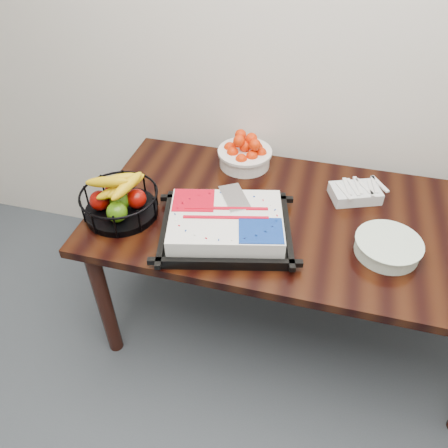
% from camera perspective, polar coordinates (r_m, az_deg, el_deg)
% --- Properties ---
extents(table, '(1.80, 0.90, 0.75)m').
position_cam_1_polar(table, '(1.96, 9.71, -0.99)').
color(table, black).
rests_on(table, ground).
extents(cake_tray, '(0.60, 0.51, 0.11)m').
position_cam_1_polar(cake_tray, '(1.76, 0.26, -0.14)').
color(cake_tray, black).
rests_on(cake_tray, table).
extents(tangerine_bowl, '(0.27, 0.27, 0.17)m').
position_cam_1_polar(tangerine_bowl, '(2.16, 2.74, 9.36)').
color(tangerine_bowl, white).
rests_on(tangerine_bowl, table).
extents(fruit_basket, '(0.33, 0.33, 0.18)m').
position_cam_1_polar(fruit_basket, '(1.90, -13.46, 2.99)').
color(fruit_basket, black).
rests_on(fruit_basket, table).
extents(plate_stack, '(0.26, 0.26, 0.06)m').
position_cam_1_polar(plate_stack, '(1.81, 20.58, -2.82)').
color(plate_stack, white).
rests_on(plate_stack, table).
extents(fork_bag, '(0.25, 0.21, 0.06)m').
position_cam_1_polar(fork_bag, '(2.05, 16.76, 3.94)').
color(fork_bag, silver).
rests_on(fork_bag, table).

